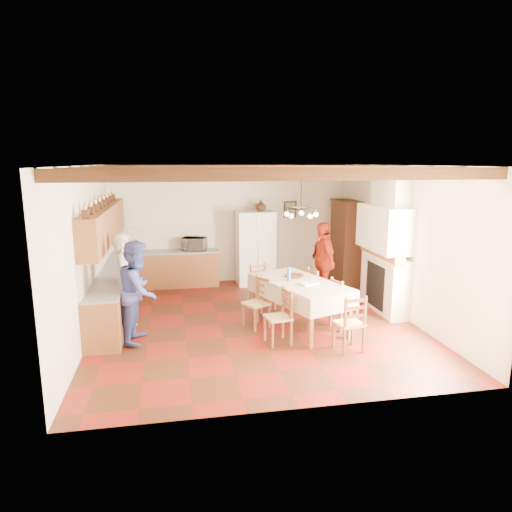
{
  "coord_description": "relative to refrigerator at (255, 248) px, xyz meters",
  "views": [
    {
      "loc": [
        -1.5,
        -8.32,
        3.07
      ],
      "look_at": [
        0.1,
        0.3,
        1.25
      ],
      "focal_mm": 32.0,
      "sensor_mm": 36.0,
      "label": 1
    }
  ],
  "objects": [
    {
      "name": "floor",
      "position": [
        -0.55,
        -2.84,
        -0.94
      ],
      "size": [
        6.0,
        6.5,
        0.02
      ],
      "primitive_type": "cube",
      "color": "#4D2112",
      "rests_on": "ground"
    },
    {
      "name": "ceiling",
      "position": [
        -0.55,
        -2.84,
        2.08
      ],
      "size": [
        6.0,
        6.5,
        0.02
      ],
      "primitive_type": "cube",
      "color": "white",
      "rests_on": "ground"
    },
    {
      "name": "wall_back",
      "position": [
        -0.55,
        0.42,
        0.57
      ],
      "size": [
        6.0,
        0.02,
        3.0
      ],
      "primitive_type": "cube",
      "color": "#F2EBCD",
      "rests_on": "ground"
    },
    {
      "name": "wall_front",
      "position": [
        -0.55,
        -6.1,
        0.57
      ],
      "size": [
        6.0,
        0.02,
        3.0
      ],
      "primitive_type": "cube",
      "color": "#F2EBCD",
      "rests_on": "ground"
    },
    {
      "name": "wall_left",
      "position": [
        -3.56,
        -2.84,
        0.57
      ],
      "size": [
        0.02,
        6.5,
        3.0
      ],
      "primitive_type": "cube",
      "color": "#F2EBCD",
      "rests_on": "ground"
    },
    {
      "name": "wall_right",
      "position": [
        2.46,
        -2.84,
        0.57
      ],
      "size": [
        0.02,
        6.5,
        3.0
      ],
      "primitive_type": "cube",
      "color": "#F2EBCD",
      "rests_on": "ground"
    },
    {
      "name": "ceiling_beams",
      "position": [
        -0.55,
        -2.84,
        1.98
      ],
      "size": [
        6.0,
        6.3,
        0.16
      ],
      "primitive_type": null,
      "color": "#341C0C",
      "rests_on": "ground"
    },
    {
      "name": "lower_cabinets_left",
      "position": [
        -3.25,
        -1.79,
        -0.5
      ],
      "size": [
        0.6,
        4.3,
        0.86
      ],
      "primitive_type": "cube",
      "color": "brown",
      "rests_on": "ground"
    },
    {
      "name": "lower_cabinets_back",
      "position": [
        -2.1,
        0.11,
        -0.5
      ],
      "size": [
        2.3,
        0.6,
        0.86
      ],
      "primitive_type": "cube",
      "color": "brown",
      "rests_on": "ground"
    },
    {
      "name": "countertop_left",
      "position": [
        -3.25,
        -1.79,
        -0.05
      ],
      "size": [
        0.62,
        4.3,
        0.04
      ],
      "primitive_type": "cube",
      "color": "slate",
      "rests_on": "lower_cabinets_left"
    },
    {
      "name": "countertop_back",
      "position": [
        -2.1,
        0.11,
        -0.05
      ],
      "size": [
        2.34,
        0.62,
        0.04
      ],
      "primitive_type": "cube",
      "color": "slate",
      "rests_on": "lower_cabinets_back"
    },
    {
      "name": "backsplash_left",
      "position": [
        -3.54,
        -1.79,
        0.27
      ],
      "size": [
        0.03,
        4.3,
        0.6
      ],
      "primitive_type": "cube",
      "color": "beige",
      "rests_on": "ground"
    },
    {
      "name": "backsplash_back",
      "position": [
        -2.1,
        0.39,
        0.27
      ],
      "size": [
        2.3,
        0.03,
        0.6
      ],
      "primitive_type": "cube",
      "color": "beige",
      "rests_on": "ground"
    },
    {
      "name": "upper_cabinets",
      "position": [
        -3.38,
        -1.79,
        0.92
      ],
      "size": [
        0.35,
        4.2,
        0.7
      ],
      "primitive_type": "cube",
      "color": "brown",
      "rests_on": "ground"
    },
    {
      "name": "fireplace",
      "position": [
        2.17,
        -2.64,
        0.47
      ],
      "size": [
        0.56,
        1.6,
        2.8
      ],
      "primitive_type": null,
      "color": "beige",
      "rests_on": "ground"
    },
    {
      "name": "wall_picture",
      "position": [
        1.0,
        0.39,
        0.92
      ],
      "size": [
        0.34,
        0.03,
        0.42
      ],
      "primitive_type": "cube",
      "color": "black",
      "rests_on": "ground"
    },
    {
      "name": "refrigerator",
      "position": [
        0.0,
        0.0,
        0.0
      ],
      "size": [
        0.94,
        0.78,
        1.86
      ],
      "primitive_type": "cube",
      "rotation": [
        0.0,
        0.0,
        0.01
      ],
      "color": "white",
      "rests_on": "floor"
    },
    {
      "name": "hutch",
      "position": [
        2.2,
        -0.54,
        0.14
      ],
      "size": [
        0.53,
        1.19,
        2.14
      ],
      "primitive_type": null,
      "rotation": [
        0.0,
        0.0,
        -0.03
      ],
      "color": "#3C2411",
      "rests_on": "floor"
    },
    {
      "name": "dining_table",
      "position": [
        0.24,
        -3.26,
        -0.12
      ],
      "size": [
        1.68,
        2.28,
        0.89
      ],
      "rotation": [
        0.0,
        0.0,
        0.35
      ],
      "color": "beige",
      "rests_on": "floor"
    },
    {
      "name": "chandelier",
      "position": [
        0.24,
        -3.26,
        1.32
      ],
      "size": [
        0.47,
        0.47,
        0.03
      ],
      "primitive_type": "torus",
      "color": "black",
      "rests_on": "ground"
    },
    {
      "name": "chair_left_near",
      "position": [
        -0.33,
        -3.95,
        -0.45
      ],
      "size": [
        0.46,
        0.48,
        0.96
      ],
      "primitive_type": null,
      "rotation": [
        0.0,
        0.0,
        -1.4
      ],
      "color": "brown",
      "rests_on": "floor"
    },
    {
      "name": "chair_left_far",
      "position": [
        -0.56,
        -3.11,
        -0.45
      ],
      "size": [
        0.55,
        0.56,
        0.96
      ],
      "primitive_type": null,
      "rotation": [
        0.0,
        0.0,
        -1.08
      ],
      "color": "brown",
      "rests_on": "floor"
    },
    {
      "name": "chair_right_near",
      "position": [
        1.05,
        -3.45,
        -0.45
      ],
      "size": [
        0.47,
        0.49,
        0.96
      ],
      "primitive_type": null,
      "rotation": [
        0.0,
        0.0,
        1.76
      ],
      "color": "brown",
      "rests_on": "floor"
    },
    {
      "name": "chair_right_far",
      "position": [
        0.85,
        -2.61,
        -0.45
      ],
      "size": [
        0.48,
        0.5,
        0.96
      ],
      "primitive_type": null,
      "rotation": [
        0.0,
        0.0,
        1.8
      ],
      "color": "brown",
      "rests_on": "floor"
    },
    {
      "name": "chair_end_near",
      "position": [
        0.76,
        -4.45,
        -0.45
      ],
      "size": [
        0.48,
        0.46,
        0.96
      ],
      "primitive_type": null,
      "rotation": [
        0.0,
        0.0,
        3.3
      ],
      "color": "brown",
      "rests_on": "floor"
    },
    {
      "name": "chair_end_far",
      "position": [
        -0.23,
        -2.12,
        -0.45
      ],
      "size": [
        0.55,
        0.54,
        0.96
      ],
      "primitive_type": null,
      "rotation": [
        0.0,
        0.0,
        0.46
      ],
      "color": "brown",
      "rests_on": "floor"
    },
    {
      "name": "person_man",
      "position": [
        -2.93,
        -2.75,
        -0.02
      ],
      "size": [
        0.53,
        0.72,
        1.81
      ],
      "primitive_type": "imported",
      "rotation": [
        0.0,
        0.0,
        1.41
      ],
      "color": "beige",
      "rests_on": "floor"
    },
    {
      "name": "person_woman_blue",
      "position": [
        -2.66,
        -3.38,
        -0.05
      ],
      "size": [
        0.81,
        0.96,
        1.77
      ],
      "primitive_type": "imported",
      "rotation": [
        0.0,
        0.0,
        1.4
      ],
      "color": "#424B9A",
      "rests_on": "floor"
    },
    {
      "name": "person_woman_red",
      "position": [
        1.23,
        -1.66,
        -0.05
      ],
      "size": [
        0.53,
        1.07,
        1.77
      ],
      "primitive_type": "imported",
      "rotation": [
        0.0,
        0.0,
        -1.47
      ],
      "color": "#B52D15",
      "rests_on": "floor"
    },
    {
      "name": "microwave",
      "position": [
        -1.52,
        0.11,
        0.13
      ],
      "size": [
        0.67,
        0.55,
        0.32
      ],
      "primitive_type": "imported",
      "rotation": [
        0.0,
        0.0,
        -0.32
      ],
      "color": "silver",
      "rests_on": "countertop_back"
    },
    {
      "name": "fridge_vase",
      "position": [
        0.14,
        0.0,
        1.07
      ],
      "size": [
        0.33,
        0.33,
        0.28
      ],
      "primitive_type": "imported",
      "rotation": [
        0.0,
        0.0,
        -0.24
      ],
      "color": "#3C2411",
      "rests_on": "refrigerator"
    }
  ]
}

